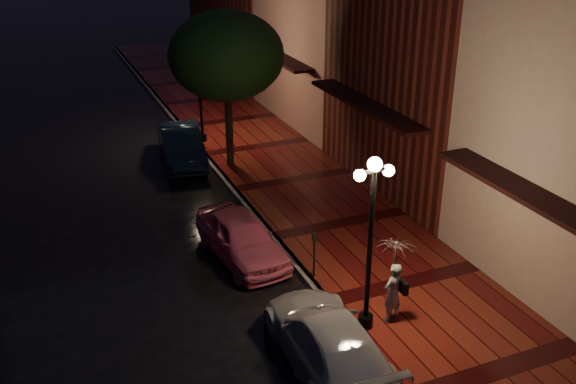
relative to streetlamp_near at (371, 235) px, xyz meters
name	(u,v)px	position (x,y,z in m)	size (l,w,h in m)	color
ground	(274,241)	(-0.35, 5.00, -2.60)	(120.00, 120.00, 0.00)	black
sidewalk	(340,225)	(1.90, 5.00, -2.53)	(4.50, 60.00, 0.15)	#440C0D
curb	(274,238)	(-0.35, 5.00, -2.53)	(0.25, 60.00, 0.15)	#595451
storefront_mid	(446,29)	(6.65, 7.00, 2.90)	(5.00, 8.00, 11.00)	#511914
storefront_far	(336,21)	(6.65, 15.00, 1.90)	(5.00, 8.00, 9.00)	#8C5951
streetlamp_near	(371,235)	(0.00, 0.00, 0.00)	(0.96, 0.36, 4.31)	black
streetlamp_far	(199,84)	(0.00, 14.00, 0.00)	(0.96, 0.36, 4.31)	black
street_tree	(227,58)	(0.26, 10.99, 1.64)	(4.16, 4.16, 5.80)	black
pink_car	(241,237)	(-1.57, 4.41, -1.94)	(1.56, 3.89, 1.32)	#CA536F
navy_car	(181,145)	(-1.30, 12.40, -1.89)	(1.50, 4.29, 1.41)	black
silver_car	(328,341)	(-1.37, -0.77, -1.94)	(1.85, 4.55, 1.32)	#A7A7AF
woman_with_umbrella	(395,268)	(0.70, -0.01, -1.02)	(0.90, 0.91, 2.16)	white
parking_meter	(314,251)	(-0.20, 2.47, -1.65)	(0.12, 0.09, 1.32)	black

